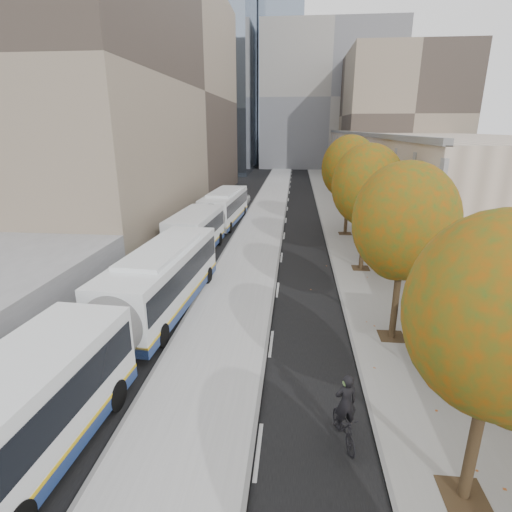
# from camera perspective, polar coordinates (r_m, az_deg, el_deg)

# --- Properties ---
(bus_platform) EXTENTS (4.25, 150.00, 0.15)m
(bus_platform) POSITION_cam_1_polar(r_m,az_deg,el_deg) (39.25, 1.00, 4.96)
(bus_platform) COLOR #A7A7A7
(bus_platform) RESTS_ON ground
(sidewalk) EXTENTS (4.75, 150.00, 0.08)m
(sidewalk) POSITION_cam_1_polar(r_m,az_deg,el_deg) (39.45, 12.70, 4.54)
(sidewalk) COLOR gray
(sidewalk) RESTS_ON ground
(building_tan) EXTENTS (18.00, 92.00, 8.00)m
(building_tan) POSITION_cam_1_polar(r_m,az_deg,el_deg) (69.26, 19.73, 12.86)
(building_tan) COLOR #A2917F
(building_tan) RESTS_ON ground
(building_midrise) EXTENTS (24.00, 46.00, 25.00)m
(building_midrise) POSITION_cam_1_polar(r_m,az_deg,el_deg) (49.31, -22.02, 20.93)
(building_midrise) COLOR gray
(building_midrise) RESTS_ON ground
(building_far_block) EXTENTS (30.00, 18.00, 30.00)m
(building_far_block) POSITION_cam_1_polar(r_m,az_deg,el_deg) (99.56, 10.21, 21.16)
(building_far_block) COLOR gray
(building_far_block) RESTS_ON ground
(bus_shelter) EXTENTS (1.90, 4.40, 2.53)m
(bus_shelter) POSITION_cam_1_polar(r_m,az_deg,el_deg) (16.89, 27.96, -7.57)
(bus_shelter) COLOR #383A3F
(bus_shelter) RESTS_ON sidewalk
(tree_b) EXTENTS (4.00, 4.00, 6.97)m
(tree_b) POSITION_cam_1_polar(r_m,az_deg,el_deg) (10.01, 31.52, -7.31)
(tree_b) COLOR black
(tree_b) RESTS_ON sidewalk
(tree_c) EXTENTS (4.20, 4.20, 7.28)m
(tree_c) POSITION_cam_1_polar(r_m,az_deg,el_deg) (17.11, 20.50, 4.62)
(tree_c) COLOR black
(tree_c) RESTS_ON sidewalk
(tree_d) EXTENTS (4.40, 4.40, 7.60)m
(tree_d) POSITION_cam_1_polar(r_m,az_deg,el_deg) (25.74, 15.66, 9.69)
(tree_d) COLOR black
(tree_d) RESTS_ON sidewalk
(tree_e) EXTENTS (4.60, 4.60, 7.92)m
(tree_e) POSITION_cam_1_polar(r_m,az_deg,el_deg) (34.57, 13.22, 12.17)
(tree_e) COLOR black
(tree_e) RESTS_ON sidewalk
(bus_near) EXTENTS (3.75, 18.59, 3.08)m
(bus_near) POSITION_cam_1_polar(r_m,az_deg,el_deg) (17.03, -18.22, -7.97)
(bus_near) COLOR white
(bus_near) RESTS_ON ground
(bus_far) EXTENTS (3.56, 18.06, 2.99)m
(bus_far) POSITION_cam_1_polar(r_m,az_deg,el_deg) (34.61, -5.98, 5.75)
(bus_far) COLOR white
(bus_far) RESTS_ON ground
(cyclist) EXTENTS (0.93, 1.84, 2.26)m
(cyclist) POSITION_cam_1_polar(r_m,az_deg,el_deg) (12.72, 12.51, -21.62)
(cyclist) COLOR black
(cyclist) RESTS_ON ground
(distant_car) EXTENTS (2.75, 4.17, 1.32)m
(distant_car) POSITION_cam_1_polar(r_m,az_deg,el_deg) (48.35, -2.48, 8.11)
(distant_car) COLOR #BABABA
(distant_car) RESTS_ON ground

